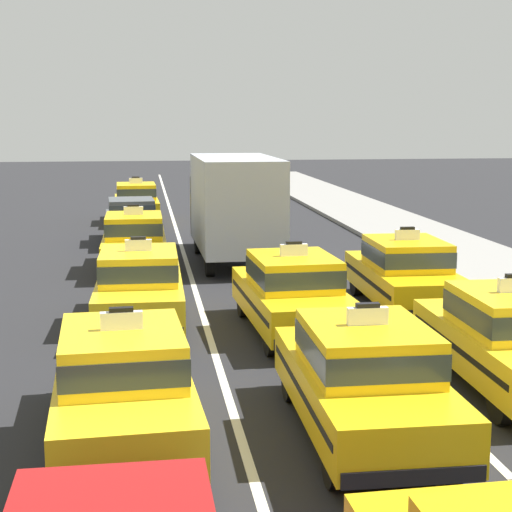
% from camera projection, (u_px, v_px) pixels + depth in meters
% --- Properties ---
extents(lane_stripe_left_center, '(0.14, 80.00, 0.01)m').
position_uv_depth(lane_stripe_left_center, '(190.00, 272.00, 23.33)').
color(lane_stripe_left_center, silver).
rests_on(lane_stripe_left_center, ground).
extents(lane_stripe_center_right, '(0.14, 80.00, 0.01)m').
position_uv_depth(lane_stripe_center_right, '(298.00, 269.00, 23.76)').
color(lane_stripe_center_right, silver).
rests_on(lane_stripe_center_right, ground).
extents(taxi_left_second, '(2.02, 4.64, 1.96)m').
position_uv_depth(taxi_left_second, '(123.00, 383.00, 10.96)').
color(taxi_left_second, black).
rests_on(taxi_left_second, ground).
extents(taxi_left_third, '(1.88, 4.58, 1.96)m').
position_uv_depth(taxi_left_third, '(140.00, 286.00, 17.23)').
color(taxi_left_third, black).
rests_on(taxi_left_third, ground).
extents(taxi_left_fourth, '(1.82, 4.56, 1.96)m').
position_uv_depth(taxi_left_fourth, '(134.00, 241.00, 23.46)').
color(taxi_left_fourth, black).
rests_on(taxi_left_fourth, ground).
extents(sedan_left_fifth, '(1.98, 4.39, 1.58)m').
position_uv_depth(sedan_left_fifth, '(132.00, 219.00, 28.64)').
color(sedan_left_fifth, black).
rests_on(sedan_left_fifth, ground).
extents(taxi_left_sixth, '(1.94, 4.61, 1.96)m').
position_uv_depth(taxi_left_sixth, '(136.00, 202.00, 34.21)').
color(taxi_left_sixth, black).
rests_on(taxi_left_sixth, ground).
extents(taxi_center_second, '(1.86, 4.57, 1.96)m').
position_uv_depth(taxi_center_second, '(364.00, 377.00, 11.20)').
color(taxi_center_second, black).
rests_on(taxi_center_second, ground).
extents(taxi_center_third, '(2.01, 4.63, 1.96)m').
position_uv_depth(taxi_center_third, '(292.00, 292.00, 16.62)').
color(taxi_center_third, black).
rests_on(taxi_center_third, ground).
extents(box_truck_center_fourth, '(2.37, 6.99, 3.27)m').
position_uv_depth(box_truck_center_fourth, '(232.00, 204.00, 24.91)').
color(box_truck_center_fourth, black).
rests_on(box_truck_center_fourth, ground).
extents(taxi_right_second, '(1.91, 4.60, 1.96)m').
position_uv_depth(taxi_right_second, '(509.00, 337.00, 13.23)').
color(taxi_right_second, black).
rests_on(taxi_right_second, ground).
extents(taxi_right_third, '(1.92, 4.60, 1.96)m').
position_uv_depth(taxi_right_third, '(405.00, 272.00, 18.74)').
color(taxi_right_third, black).
rests_on(taxi_right_third, ground).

